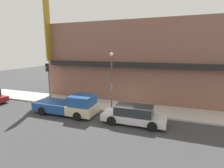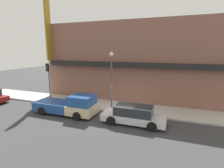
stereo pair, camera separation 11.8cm
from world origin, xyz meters
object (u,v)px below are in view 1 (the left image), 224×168
Objects in this scene: pickup_truck at (69,106)px; traffic_light at (48,76)px; fire_hydrant at (87,103)px; street_lamp at (112,74)px; parked_car at (134,115)px.

traffic_light is at bearing 151.52° from pickup_truck.
fire_hydrant is at bearing 76.05° from pickup_truck.
street_lamp is at bearing 37.92° from pickup_truck.
parked_car is 1.19× the size of traffic_light.
pickup_truck reaches higher than parked_car.
traffic_light is at bearing -179.53° from fire_hydrant.
parked_car is at bearing -22.20° from fire_hydrant.
street_lamp is 1.28× the size of traffic_light.
street_lamp reaches higher than traffic_light.
street_lamp is 6.87m from traffic_light.
pickup_truck reaches higher than fire_hydrant.
pickup_truck is at bearing -28.65° from traffic_light.
traffic_light is (-3.80, 2.08, 2.12)m from pickup_truck.
traffic_light is (-9.51, 2.08, 2.22)m from parked_car.
pickup_truck is 4.82m from traffic_light.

